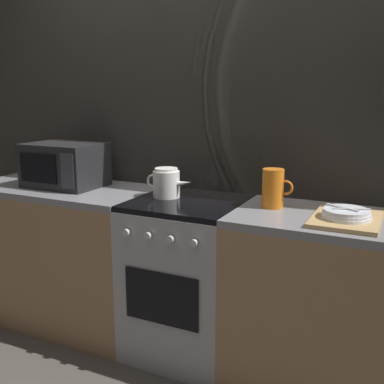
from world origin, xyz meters
TOP-DOWN VIEW (x-y plane):
  - ground_plane at (0.00, 0.00)m, footprint 8.00×8.00m
  - back_wall at (0.00, 0.32)m, footprint 3.60×0.05m
  - counter_left at (-0.90, 0.00)m, footprint 1.20×0.60m
  - stove_unit at (-0.00, -0.00)m, footprint 0.60×0.63m
  - counter_right at (0.90, 0.00)m, footprint 1.20×0.60m
  - microwave at (-0.86, 0.01)m, footprint 0.46×0.35m
  - kettle at (-0.14, 0.02)m, footprint 0.28×0.15m
  - pitcher at (0.46, 0.05)m, footprint 0.16×0.11m
  - dish_pile at (0.84, -0.06)m, footprint 0.30×0.40m

SIDE VIEW (x-z plane):
  - ground_plane at x=0.00m, z-range 0.00..0.00m
  - stove_unit at x=0.00m, z-range 0.00..0.90m
  - counter_left at x=-0.90m, z-range 0.00..0.90m
  - counter_right at x=0.90m, z-range 0.00..0.90m
  - dish_pile at x=0.84m, z-range 0.89..0.96m
  - kettle at x=-0.14m, z-range 0.90..1.06m
  - pitcher at x=0.46m, z-range 0.90..1.10m
  - microwave at x=-0.86m, z-range 0.90..1.17m
  - back_wall at x=0.00m, z-range 0.00..2.40m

